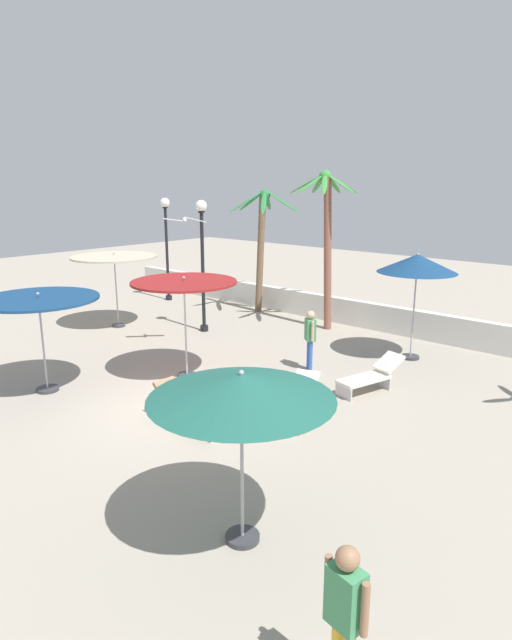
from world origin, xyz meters
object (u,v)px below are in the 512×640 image
object	(u,v)px
patio_umbrella_1	(241,388)
lamp_post_1	(202,250)
patio_umbrella_3	(114,259)
lounge_chair_1	(299,400)
lamp_post_0	(166,235)
patio_umbrella_0	(184,287)
guest_2	(345,609)
lounge_chair_0	(371,375)
patio_umbrella_4	(417,264)
lounge_chair_2	(190,409)
patio_umbrella_2	(39,304)
seagull_0	(185,220)
palm_tree_2	(327,230)
palm_tree_0	(262,235)
guest_1	(310,334)

from	to	relation	value
patio_umbrella_1	lamp_post_1	xyz separation A→B (m)	(-8.73, 7.39, 0.46)
patio_umbrella_3	lounge_chair_1	xyz separation A→B (m)	(9.56, -1.86, -2.03)
patio_umbrella_1	lamp_post_0	world-z (taller)	lamp_post_0
lamp_post_0	lounge_chair_1	world-z (taller)	lamp_post_0
lounge_chair_1	patio_umbrella_0	bearing A→B (deg)	178.77
lamp_post_0	guest_2	distance (m)	19.56
patio_umbrella_0	lounge_chair_0	size ratio (longest dim) A/B	1.41
patio_umbrella_4	lounge_chair_2	size ratio (longest dim) A/B	1.65
patio_umbrella_3	lounge_chair_0	distance (m)	10.16
patio_umbrella_0	patio_umbrella_2	world-z (taller)	patio_umbrella_0
guest_2	seagull_0	size ratio (longest dim) A/B	1.67
patio_umbrella_0	patio_umbrella_3	distance (m)	6.03
palm_tree_2	patio_umbrella_0	bearing A→B (deg)	-89.07
patio_umbrella_2	lounge_chair_2	size ratio (longest dim) A/B	1.50
lamp_post_1	palm_tree_0	bearing A→B (deg)	95.94
palm_tree_2	guest_1	world-z (taller)	palm_tree_2
patio_umbrella_1	seagull_0	bearing A→B (deg)	143.40
palm_tree_2	patio_umbrella_2	bearing A→B (deg)	-100.31
patio_umbrella_3	lounge_chair_0	world-z (taller)	patio_umbrella_3
patio_umbrella_3	lounge_chair_0	size ratio (longest dim) A/B	1.54
lounge_chair_1	guest_2	world-z (taller)	guest_2
patio_umbrella_4	palm_tree_0	distance (m)	7.31
palm_tree_2	lounge_chair_1	bearing A→B (deg)	-59.54
patio_umbrella_1	lamp_post_0	size ratio (longest dim) A/B	0.59
patio_umbrella_0	palm_tree_0	size ratio (longest dim) A/B	0.57
patio_umbrella_4	lounge_chair_1	bearing A→B (deg)	-89.79
lamp_post_1	lounge_chair_2	distance (m)	7.93
patio_umbrella_3	lamp_post_0	bearing A→B (deg)	117.84
lounge_chair_1	lounge_chair_2	bearing A→B (deg)	-128.76
palm_tree_2	guest_1	xyz separation A→B (m)	(2.23, -3.93, -2.44)
patio_umbrella_4	lounge_chair_0	size ratio (longest dim) A/B	1.61
patio_umbrella_1	guest_1	size ratio (longest dim) A/B	1.56
lamp_post_1	patio_umbrella_1	bearing A→B (deg)	-40.26
lounge_chair_2	palm_tree_0	bearing A→B (deg)	122.67
lounge_chair_0	lounge_chair_2	xyz separation A→B (m)	(-1.86, -4.30, -0.01)
patio_umbrella_4	patio_umbrella_3	bearing A→B (deg)	-159.18
palm_tree_0	lamp_post_1	world-z (taller)	palm_tree_0
lounge_chair_1	guest_1	size ratio (longest dim) A/B	1.14
patio_umbrella_0	palm_tree_2	distance (m)	6.64
patio_umbrella_2	lounge_chair_0	distance (m)	8.26
lounge_chair_2	guest_1	size ratio (longest dim) A/B	1.13
patio_umbrella_2	guest_2	xyz separation A→B (m)	(9.99, -2.11, -1.16)
patio_umbrella_1	lounge_chair_0	size ratio (longest dim) A/B	1.35
patio_umbrella_2	guest_2	distance (m)	10.28
guest_1	seagull_0	world-z (taller)	seagull_0
palm_tree_0	patio_umbrella_3	bearing A→B (deg)	-114.95
guest_2	lounge_chair_0	bearing A→B (deg)	118.00
lounge_chair_0	seagull_0	world-z (taller)	seagull_0
lounge_chair_2	guest_1	distance (m)	4.60
lamp_post_1	lounge_chair_1	world-z (taller)	lamp_post_1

